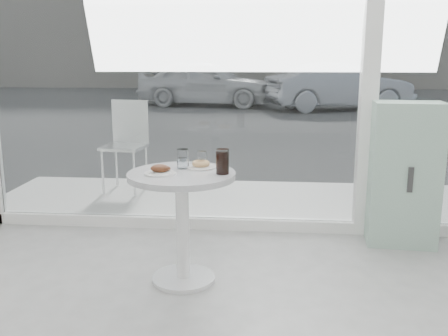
# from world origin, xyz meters

# --- Properties ---
(storefront) EXTENTS (5.00, 0.14, 3.00)m
(storefront) POSITION_xyz_m (0.07, 3.00, 1.71)
(storefront) COLOR white
(storefront) RESTS_ON ground
(main_table) EXTENTS (0.72, 0.72, 0.77)m
(main_table) POSITION_xyz_m (-0.50, 1.90, 0.55)
(main_table) COLOR white
(main_table) RESTS_ON ground
(patio_deck) EXTENTS (5.60, 1.60, 0.05)m
(patio_deck) POSITION_xyz_m (0.00, 3.80, 0.03)
(patio_deck) COLOR silver
(patio_deck) RESTS_ON ground
(street) EXTENTS (40.00, 24.00, 0.00)m
(street) POSITION_xyz_m (0.00, 16.00, -0.00)
(street) COLOR #313131
(street) RESTS_ON ground
(far_building) EXTENTS (40.00, 2.00, 8.00)m
(far_building) POSITION_xyz_m (0.00, 25.00, 4.00)
(far_building) COLOR gray
(far_building) RESTS_ON ground
(mint_cabinet) EXTENTS (0.57, 0.41, 1.17)m
(mint_cabinet) POSITION_xyz_m (1.18, 2.78, 0.59)
(mint_cabinet) COLOR #86AB95
(mint_cabinet) RESTS_ON ground
(patio_chair) EXTENTS (0.48, 0.48, 1.00)m
(patio_chair) POSITION_xyz_m (-1.50, 4.12, 0.62)
(patio_chair) COLOR white
(patio_chair) RESTS_ON patio_deck
(car_white) EXTENTS (4.57, 2.45, 1.48)m
(car_white) POSITION_xyz_m (-1.89, 14.72, 0.74)
(car_white) COLOR silver
(car_white) RESTS_ON street
(car_silver) EXTENTS (4.41, 2.55, 1.37)m
(car_silver) POSITION_xyz_m (2.14, 13.67, 0.69)
(car_silver) COLOR #A3A5AB
(car_silver) RESTS_ON street
(plate_fritter) EXTENTS (0.21, 0.21, 0.07)m
(plate_fritter) POSITION_xyz_m (-0.63, 1.84, 0.80)
(plate_fritter) COLOR silver
(plate_fritter) RESTS_ON main_table
(plate_donut) EXTENTS (0.21, 0.21, 0.05)m
(plate_donut) POSITION_xyz_m (-0.39, 2.04, 0.79)
(plate_donut) COLOR silver
(plate_donut) RESTS_ON main_table
(water_tumbler_a) EXTENTS (0.08, 0.08, 0.13)m
(water_tumbler_a) POSITION_xyz_m (-0.51, 2.03, 0.83)
(water_tumbler_a) COLOR white
(water_tumbler_a) RESTS_ON main_table
(water_tumbler_b) EXTENTS (0.07, 0.07, 0.11)m
(water_tumbler_b) POSITION_xyz_m (-0.39, 2.10, 0.82)
(water_tumbler_b) COLOR white
(water_tumbler_b) RESTS_ON main_table
(cola_glass) EXTENTS (0.09, 0.09, 0.16)m
(cola_glass) POSITION_xyz_m (-0.23, 1.88, 0.85)
(cola_glass) COLOR white
(cola_glass) RESTS_ON main_table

